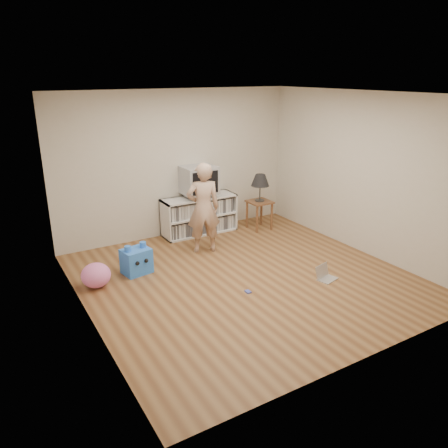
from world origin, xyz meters
TOP-DOWN VIEW (x-y plane):
  - ground at (0.00, 0.00)m, footprint 4.50×4.50m
  - walls at (0.00, 0.00)m, footprint 4.52×4.52m
  - ceiling at (0.00, 0.00)m, footprint 4.50×4.50m
  - media_unit at (0.31, 2.04)m, footprint 1.40×0.45m
  - dvd_deck at (0.31, 2.02)m, footprint 0.45×0.35m
  - crt_tv at (0.31, 2.02)m, footprint 0.60×0.53m
  - side_table at (1.41, 1.65)m, footprint 0.42×0.42m
  - table_lamp at (1.41, 1.65)m, footprint 0.34×0.34m
  - person at (-0.04, 1.19)m, footprint 0.63×0.50m
  - laptop at (0.99, -0.62)m, footprint 0.34×0.30m
  - playing_cards at (-0.21, -0.40)m, footprint 0.07×0.09m
  - plush_blue at (-1.31, 0.97)m, footprint 0.45×0.40m
  - plush_pink at (-1.95, 0.83)m, footprint 0.50×0.50m

SIDE VIEW (x-z plane):
  - ground at x=0.00m, z-range 0.00..0.00m
  - playing_cards at x=-0.21m, z-range 0.00..0.02m
  - laptop at x=0.99m, z-range -0.05..0.15m
  - plush_pink at x=-1.95m, z-range 0.00..0.35m
  - plush_blue at x=-1.31m, z-range -0.03..0.43m
  - media_unit at x=0.31m, z-range 0.00..0.70m
  - side_table at x=1.41m, z-range 0.14..0.69m
  - dvd_deck at x=0.31m, z-range 0.70..0.77m
  - person at x=-0.04m, z-range 0.00..1.52m
  - table_lamp at x=1.41m, z-range 0.68..1.20m
  - crt_tv at x=0.31m, z-range 0.77..1.27m
  - walls at x=0.00m, z-range 0.00..2.60m
  - ceiling at x=0.00m, z-range 2.60..2.60m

